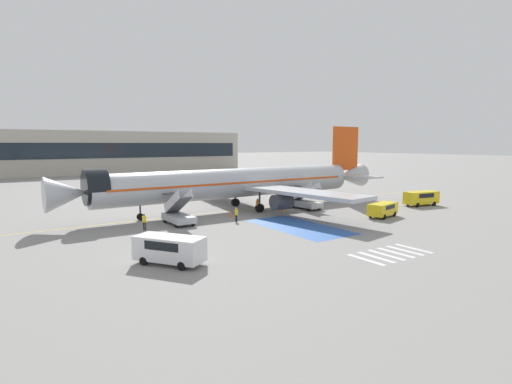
% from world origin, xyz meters
% --- Properties ---
extents(ground_plane, '(600.00, 600.00, 0.00)m').
position_xyz_m(ground_plane, '(0.00, 0.00, 0.00)').
color(ground_plane, gray).
extents(apron_leadline_yellow, '(81.41, 0.90, 0.01)m').
position_xyz_m(apron_leadline_yellow, '(-0.52, 0.29, 0.00)').
color(apron_leadline_yellow, gold).
rests_on(apron_leadline_yellow, ground_plane).
extents(apron_stand_patch_blue, '(6.04, 12.59, 0.01)m').
position_xyz_m(apron_stand_patch_blue, '(-0.52, -12.81, 0.00)').
color(apron_stand_patch_blue, '#2856A8').
rests_on(apron_stand_patch_blue, ground_plane).
extents(apron_walkway_bar_0, '(0.44, 3.60, 0.01)m').
position_xyz_m(apron_walkway_bar_0, '(-4.12, -25.26, 0.00)').
color(apron_walkway_bar_0, silver).
rests_on(apron_walkway_bar_0, ground_plane).
extents(apron_walkway_bar_1, '(0.44, 3.60, 0.01)m').
position_xyz_m(apron_walkway_bar_1, '(-2.92, -25.26, 0.00)').
color(apron_walkway_bar_1, silver).
rests_on(apron_walkway_bar_1, ground_plane).
extents(apron_walkway_bar_2, '(0.44, 3.60, 0.01)m').
position_xyz_m(apron_walkway_bar_2, '(-1.72, -25.26, 0.00)').
color(apron_walkway_bar_2, silver).
rests_on(apron_walkway_bar_2, ground_plane).
extents(apron_walkway_bar_3, '(0.44, 3.60, 0.01)m').
position_xyz_m(apron_walkway_bar_3, '(-0.52, -25.26, 0.00)').
color(apron_walkway_bar_3, silver).
rests_on(apron_walkway_bar_3, ground_plane).
extents(apron_walkway_bar_4, '(0.44, 3.60, 0.01)m').
position_xyz_m(apron_walkway_bar_4, '(0.68, -25.26, 0.00)').
color(apron_walkway_bar_4, silver).
rests_on(apron_walkway_bar_4, ground_plane).
extents(apron_walkway_bar_5, '(0.44, 3.60, 0.01)m').
position_xyz_m(apron_walkway_bar_5, '(1.88, -25.26, 0.00)').
color(apron_walkway_bar_5, silver).
rests_on(apron_walkway_bar_5, ground_plane).
extents(airliner, '(47.57, 36.60, 11.64)m').
position_xyz_m(airliner, '(0.15, 0.30, 3.70)').
color(airliner, '#B7BCC4').
rests_on(airliner, ground_plane).
extents(boarding_stairs_forward, '(2.24, 5.25, 4.09)m').
position_xyz_m(boarding_stairs_forward, '(-10.77, -4.29, 1.00)').
color(boarding_stairs_forward, '#ADB2BA').
rests_on(boarding_stairs_forward, ground_plane).
extents(boarding_stairs_aft, '(2.24, 5.25, 3.83)m').
position_xyz_m(boarding_stairs_aft, '(7.94, -4.13, 0.97)').
color(boarding_stairs_aft, '#ADB2BA').
rests_on(boarding_stairs_aft, ground_plane).
extents(fuel_tanker, '(4.12, 10.48, 3.63)m').
position_xyz_m(fuel_tanker, '(4.63, 22.48, 1.85)').
color(fuel_tanker, '#38383D').
rests_on(fuel_tanker, ground_plane).
extents(service_van_0, '(4.68, 5.49, 2.10)m').
position_xyz_m(service_van_0, '(-17.18, -17.95, 1.26)').
color(service_van_0, silver).
rests_on(service_van_0, ground_plane).
extents(service_van_1, '(4.76, 2.84, 1.73)m').
position_xyz_m(service_van_1, '(11.70, -14.11, 1.06)').
color(service_van_1, yellow).
rests_on(service_van_1, ground_plane).
extents(service_van_2, '(5.45, 2.72, 2.07)m').
position_xyz_m(service_van_2, '(23.73, -11.25, 1.24)').
color(service_van_2, yellow).
rests_on(service_van_2, ground_plane).
extents(ground_crew_0, '(0.48, 0.34, 1.71)m').
position_xyz_m(ground_crew_0, '(-14.92, -5.25, 0.98)').
color(ground_crew_0, '#2D2D33').
rests_on(ground_crew_0, ground_plane).
extents(ground_crew_1, '(0.47, 0.32, 1.81)m').
position_xyz_m(ground_crew_1, '(0.94, -2.72, 1.05)').
color(ground_crew_1, '#191E38').
rests_on(ground_crew_1, ground_plane).
extents(ground_crew_2, '(0.27, 0.45, 1.62)m').
position_xyz_m(ground_crew_2, '(-4.68, -6.68, 0.93)').
color(ground_crew_2, black).
rests_on(ground_crew_2, ground_plane).
extents(traffic_cone_0, '(0.62, 0.62, 0.68)m').
position_xyz_m(traffic_cone_0, '(15.13, -9.65, 0.34)').
color(traffic_cone_0, orange).
rests_on(traffic_cone_0, ground_plane).
extents(traffic_cone_1, '(0.49, 0.49, 0.55)m').
position_xyz_m(traffic_cone_1, '(-3.61, -3.51, 0.28)').
color(traffic_cone_1, orange).
rests_on(traffic_cone_1, ground_plane).
extents(traffic_cone_2, '(0.56, 0.56, 0.62)m').
position_xyz_m(traffic_cone_2, '(3.98, -3.97, 0.31)').
color(traffic_cone_2, orange).
rests_on(traffic_cone_2, ground_plane).
extents(terminal_building, '(104.23, 12.10, 12.67)m').
position_xyz_m(terminal_building, '(-6.89, 81.74, 6.34)').
color(terminal_building, '#B2AD9E').
rests_on(terminal_building, ground_plane).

